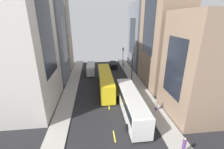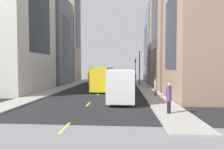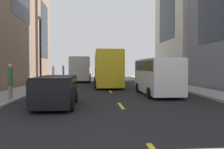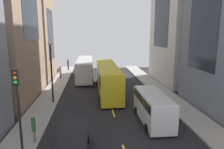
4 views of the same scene
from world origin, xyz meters
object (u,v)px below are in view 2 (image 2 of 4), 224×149
at_px(city_bus_white, 121,80).
at_px(delivery_van_white, 95,77).
at_px(pedestrian_crossing_mid, 156,87).
at_px(pedestrian_waiting_curb, 169,97).
at_px(car_black_0, 124,78).
at_px(traffic_light_near_corner, 136,66).
at_px(streetcar_yellow, 104,76).
at_px(pedestrian_walking_far, 136,77).

distance_m(city_bus_white, delivery_van_white, 19.86).
distance_m(pedestrian_crossing_mid, pedestrian_waiting_curb, 8.43).
xyz_separation_m(car_black_0, pedestrian_crossing_mid, (-3.92, 23.05, 0.34)).
bearing_deg(traffic_light_near_corner, car_black_0, 12.84).
xyz_separation_m(streetcar_yellow, pedestrian_crossing_mid, (-7.31, 8.78, -0.87)).
bearing_deg(delivery_van_white, traffic_light_near_corner, -151.86).
bearing_deg(pedestrian_crossing_mid, city_bus_white, -74.10).
height_order(streetcar_yellow, pedestrian_crossing_mid, streetcar_yellow).
relative_size(delivery_van_white, pedestrian_crossing_mid, 2.93).
bearing_deg(pedestrian_waiting_curb, pedestrian_crossing_mid, -88.92).
bearing_deg(pedestrian_walking_far, streetcar_yellow, 172.44).
xyz_separation_m(pedestrian_walking_far, pedestrian_waiting_curb, (-0.66, 29.88, 0.07)).
bearing_deg(pedestrian_waiting_curb, pedestrian_walking_far, -84.66).
xyz_separation_m(delivery_van_white, traffic_light_near_corner, (-9.41, -5.03, 2.53)).
bearing_deg(pedestrian_waiting_curb, city_bus_white, -61.97).
relative_size(streetcar_yellow, pedestrian_waiting_curb, 5.96).
xyz_separation_m(city_bus_white, pedestrian_waiting_curb, (-3.67, 8.27, -0.67)).
xyz_separation_m(city_bus_white, traffic_light_near_corner, (-3.11, -23.86, 2.04)).
bearing_deg(pedestrian_crossing_mid, traffic_light_near_corner, -163.76).
xyz_separation_m(city_bus_white, pedestrian_crossing_mid, (-4.11, -0.15, -0.76)).
distance_m(delivery_van_white, traffic_light_near_corner, 10.96).
xyz_separation_m(car_black_0, traffic_light_near_corner, (-2.92, -0.67, 3.14)).
relative_size(city_bus_white, car_black_0, 2.76).
bearing_deg(delivery_van_white, pedestrian_walking_far, -163.40).
bearing_deg(traffic_light_near_corner, delivery_van_white, 28.14).
distance_m(car_black_0, pedestrian_walking_far, 3.26).
bearing_deg(pedestrian_walking_far, traffic_light_near_corner, 16.09).
distance_m(city_bus_white, pedestrian_walking_far, 21.83).
bearing_deg(city_bus_white, pedestrian_waiting_curb, 113.95).
xyz_separation_m(city_bus_white, streetcar_yellow, (3.20, -8.93, 0.12)).
relative_size(car_black_0, traffic_light_near_corner, 0.80).
height_order(city_bus_white, traffic_light_near_corner, traffic_light_near_corner).
bearing_deg(pedestrian_waiting_curb, car_black_0, -79.62).
xyz_separation_m(delivery_van_white, pedestrian_waiting_curb, (-9.97, 27.10, -0.17)).
bearing_deg(city_bus_white, streetcar_yellow, -70.29).
bearing_deg(car_black_0, pedestrian_waiting_curb, 96.31).
bearing_deg(traffic_light_near_corner, streetcar_yellow, 67.08).
height_order(streetcar_yellow, car_black_0, streetcar_yellow).
relative_size(delivery_van_white, traffic_light_near_corner, 1.11).
relative_size(city_bus_white, pedestrian_crossing_mid, 5.85).
height_order(car_black_0, pedestrian_crossing_mid, pedestrian_crossing_mid).
bearing_deg(traffic_light_near_corner, pedestrian_walking_far, 87.53).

